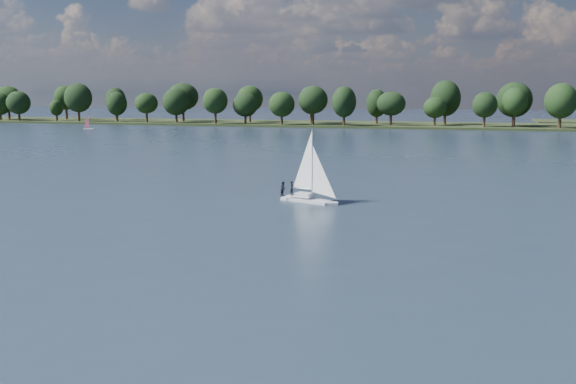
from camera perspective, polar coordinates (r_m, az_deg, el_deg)
The scene contains 5 objects.
ground at distance 119.78m, azimuth 2.98°, elevation 3.29°, with size 700.00×700.00×0.00m, color #233342.
far_shore at distance 229.95m, azimuth 9.49°, elevation 5.82°, with size 660.00×40.00×1.50m, color black.
sailboat at distance 67.81m, azimuth 1.67°, elevation 1.01°, with size 6.40×3.71×8.14m.
dinghy_pink at distance 216.87m, azimuth -17.29°, elevation 5.69°, with size 3.36×1.84×5.08m.
treeline at distance 229.50m, azimuth 4.37°, elevation 7.92°, with size 562.75×73.90×18.23m.
Camera 1 is at (27.51, -16.01, 11.44)m, focal length 40.00 mm.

